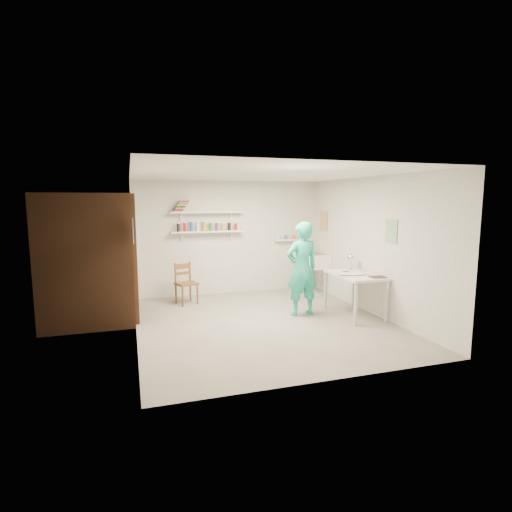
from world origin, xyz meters
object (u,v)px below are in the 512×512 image
object	(u,v)px
belfast_sink	(315,261)
wall_clock	(298,252)
work_table	(354,295)
wooden_chair	(186,284)
man	(302,269)
desk_lamp	(351,257)

from	to	relation	value
belfast_sink	wall_clock	world-z (taller)	wall_clock
work_table	belfast_sink	bearing A→B (deg)	86.48
wooden_chair	wall_clock	bearing A→B (deg)	-50.86
man	desk_lamp	distance (m)	1.06
man	work_table	world-z (taller)	man
belfast_sink	man	distance (m)	1.78
belfast_sink	work_table	bearing A→B (deg)	-93.52
wooden_chair	desk_lamp	bearing A→B (deg)	-42.12
work_table	desk_lamp	distance (m)	0.75
belfast_sink	wooden_chair	distance (m)	2.80
work_table	wooden_chair	bearing A→B (deg)	147.95
man	wall_clock	distance (m)	0.35
wall_clock	wooden_chair	xyz separation A→B (m)	(-1.83, 1.15, -0.69)
belfast_sink	work_table	xyz separation A→B (m)	(-0.11, -1.79, -0.33)
man	desk_lamp	bearing A→B (deg)	-178.03
desk_lamp	wall_clock	bearing A→B (deg)	175.19
wall_clock	desk_lamp	distance (m)	1.04
man	wooden_chair	bearing A→B (deg)	-42.35
wall_clock	wooden_chair	bearing A→B (deg)	142.61
wooden_chair	desk_lamp	size ratio (longest dim) A/B	5.79
work_table	man	bearing A→B (deg)	160.49
wall_clock	wooden_chair	size ratio (longest dim) A/B	0.37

